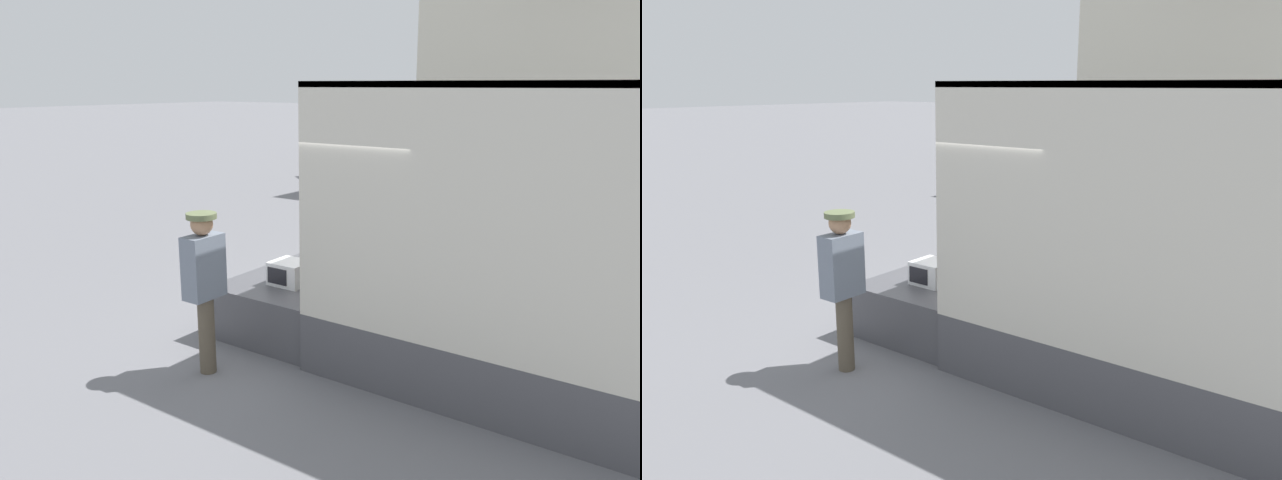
{
  "view_description": "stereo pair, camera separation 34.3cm",
  "coord_description": "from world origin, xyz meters",
  "views": [
    {
      "loc": [
        3.82,
        -6.25,
        3.06
      ],
      "look_at": [
        -0.45,
        -0.2,
        1.21
      ],
      "focal_mm": 35.0,
      "sensor_mm": 36.0,
      "label": 1
    },
    {
      "loc": [
        4.09,
        -6.05,
        3.06
      ],
      "look_at": [
        -0.45,
        -0.2,
        1.21
      ],
      "focal_mm": 35.0,
      "sensor_mm": 36.0,
      "label": 2
    }
  ],
  "objects": [
    {
      "name": "ground_plane",
      "position": [
        0.0,
        0.0,
        0.0
      ],
      "size": [
        160.0,
        160.0,
        0.0
      ],
      "primitive_type": "plane",
      "color": "slate"
    },
    {
      "name": "worker_person",
      "position": [
        -0.81,
        -1.82,
        1.1
      ],
      "size": [
        0.32,
        0.44,
        1.78
      ],
      "color": "brown",
      "rests_on": "ground"
    },
    {
      "name": "tailgate_deck",
      "position": [
        -0.75,
        0.0,
        0.33
      ],
      "size": [
        1.5,
        2.3,
        0.66
      ],
      "primitive_type": "cube",
      "color": "#4C4C51",
      "rests_on": "ground"
    },
    {
      "name": "microwave",
      "position": [
        -0.72,
        -0.45,
        0.8
      ],
      "size": [
        0.45,
        0.43,
        0.29
      ],
      "color": "white",
      "rests_on": "tailgate_deck"
    },
    {
      "name": "portable_generator",
      "position": [
        -0.65,
        0.44,
        0.87
      ],
      "size": [
        0.66,
        0.44,
        0.56
      ],
      "color": "black",
      "rests_on": "tailgate_deck"
    },
    {
      "name": "house_backdrop",
      "position": [
        -0.41,
        13.89,
        4.63
      ],
      "size": [
        8.56,
        7.59,
        9.08
      ],
      "color": "beige",
      "rests_on": "ground"
    }
  ]
}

